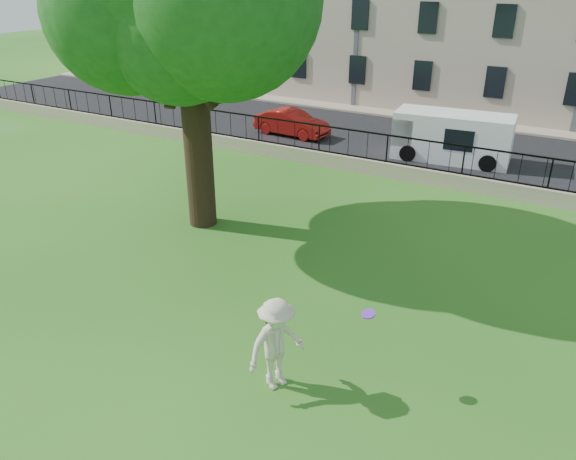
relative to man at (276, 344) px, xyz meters
The scene contains 9 objects.
ground 2.83m from the man, 160.59° to the left, with size 120.00×120.00×0.00m, color #225E16.
retaining_wall 13.14m from the man, 100.98° to the left, with size 50.00×0.40×0.60m, color gray.
iron_railing 13.12m from the man, 100.98° to the left, with size 50.00×0.05×1.13m.
street 17.79m from the man, 98.09° to the left, with size 60.00×9.00×0.01m, color black.
sidewalk 22.94m from the man, 96.26° to the left, with size 60.00×1.40×0.12m, color gray.
man is the anchor object (origin of this frame).
frisbee 1.89m from the man, 32.66° to the left, with size 0.27×0.27×0.03m, color #7127DF.
red_sedan 18.47m from the man, 118.15° to the left, with size 1.33×3.81×1.26m, color #B11A15.
white_van 16.30m from the man, 92.76° to the left, with size 4.88×1.90×2.05m, color white.
Camera 1 is at (7.11, -8.59, 7.75)m, focal length 35.00 mm.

